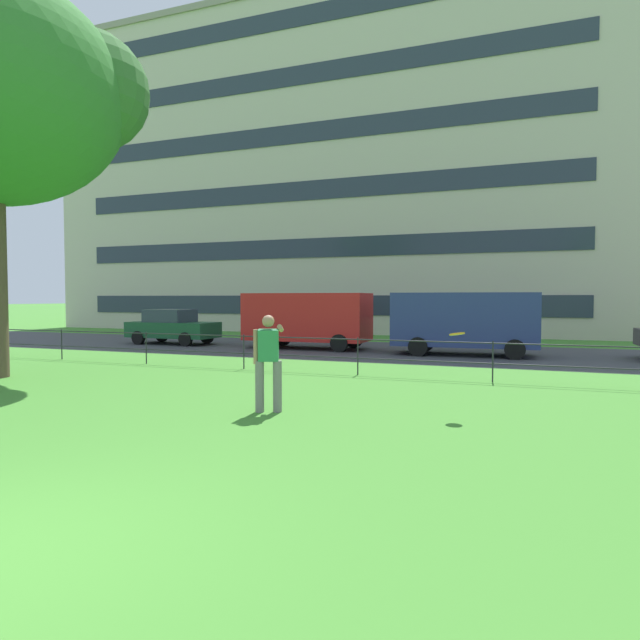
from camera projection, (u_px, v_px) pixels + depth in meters
The scene contains 8 objects.
street_strip at pixel (407, 352), 20.53m from camera, with size 80.00×7.84×0.01m, color #424247.
park_fence at pixel (358, 350), 14.34m from camera, with size 34.37×0.04×1.00m.
person_thrower at pixel (268, 360), 9.68m from camera, with size 0.48×0.86×1.75m.
frisbee at pixel (457, 334), 9.46m from camera, with size 0.38×0.38×0.08m.
car_dark_green_far_left at pixel (172, 327), 23.93m from camera, with size 4.03×1.87×1.54m.
panel_van_left at pixel (307, 317), 21.75m from camera, with size 5.01×2.12×2.24m.
panel_van_far_right at pixel (465, 320), 19.24m from camera, with size 5.06×2.23×2.24m.
apartment_building_background at pixel (340, 182), 36.94m from camera, with size 36.11×13.40×20.05m.
Camera 1 is at (4.08, -2.90, 2.06)m, focal length 30.22 mm.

